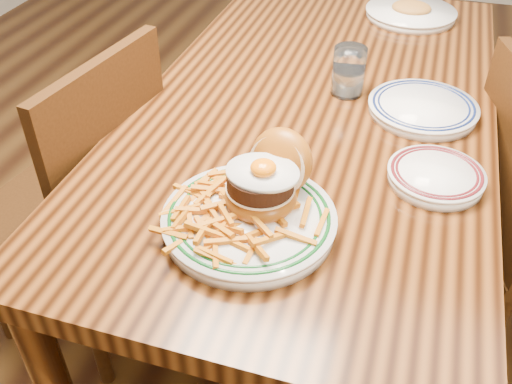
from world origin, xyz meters
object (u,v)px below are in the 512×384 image
(chair_left, at_px, (86,201))
(side_plate, at_px, (436,175))
(table, at_px, (316,128))
(main_plate, at_px, (255,205))

(chair_left, xyz_separation_m, side_plate, (0.85, -0.00, 0.28))
(table, relative_size, chair_left, 1.74)
(table, height_order, chair_left, chair_left)
(table, xyz_separation_m, chair_left, (-0.55, -0.27, -0.17))
(table, relative_size, side_plate, 8.26)
(main_plate, bearing_deg, chair_left, 171.82)
(main_plate, distance_m, side_plate, 0.38)
(table, bearing_deg, side_plate, -41.94)
(table, height_order, main_plate, main_plate)
(side_plate, bearing_deg, chair_left, -176.77)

